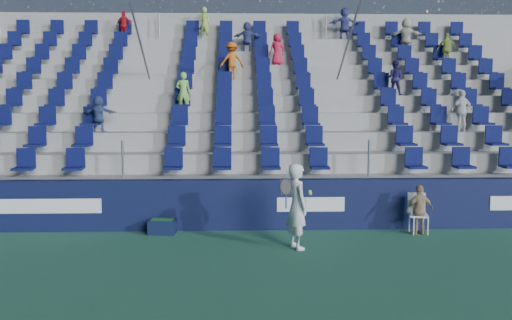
# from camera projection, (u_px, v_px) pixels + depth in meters

# --- Properties ---
(ground) EXTENTS (70.00, 70.00, 0.00)m
(ground) POSITION_uv_depth(u_px,v_px,m) (250.00, 268.00, 10.47)
(ground) COLOR #2B654A
(ground) RESTS_ON ground
(sponsor_wall) EXTENTS (24.00, 0.32, 1.20)m
(sponsor_wall) POSITION_uv_depth(u_px,v_px,m) (247.00, 204.00, 13.54)
(sponsor_wall) COLOR #0F153A
(sponsor_wall) RESTS_ON ground
(grandstand) EXTENTS (24.00, 8.17, 6.63)m
(grandstand) POSITION_uv_depth(u_px,v_px,m) (244.00, 129.00, 18.44)
(grandstand) COLOR #A0A09B
(grandstand) RESTS_ON ground
(tennis_player) EXTENTS (0.71, 0.75, 1.78)m
(tennis_player) POSITION_uv_depth(u_px,v_px,m) (297.00, 206.00, 11.77)
(tennis_player) COLOR silver
(tennis_player) RESTS_ON ground
(line_judge_chair) EXTENTS (0.49, 0.50, 0.93)m
(line_judge_chair) POSITION_uv_depth(u_px,v_px,m) (418.00, 210.00, 13.18)
(line_judge_chair) COLOR white
(line_judge_chair) RESTS_ON ground
(line_judge) EXTENTS (0.72, 0.42, 1.15)m
(line_judge) POSITION_uv_depth(u_px,v_px,m) (420.00, 210.00, 13.03)
(line_judge) COLOR tan
(line_judge) RESTS_ON ground
(ball_bin) EXTENTS (0.64, 0.46, 0.34)m
(ball_bin) POSITION_uv_depth(u_px,v_px,m) (162.00, 226.00, 13.12)
(ball_bin) COLOR #0E1735
(ball_bin) RESTS_ON ground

